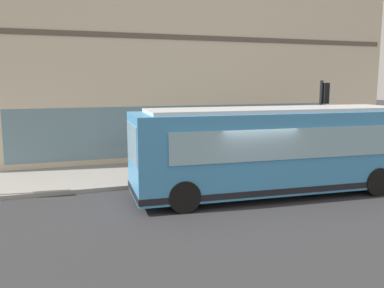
% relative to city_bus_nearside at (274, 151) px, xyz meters
% --- Properties ---
extents(ground, '(120.00, 120.00, 0.00)m').
position_rel_city_bus_nearside_xyz_m(ground, '(-0.35, 1.22, -1.55)').
color(ground, '#2D2D30').
extents(sidewalk_curb, '(4.26, 40.00, 0.15)m').
position_rel_city_bus_nearside_xyz_m(sidewalk_curb, '(4.38, 1.22, -1.48)').
color(sidewalk_curb, gray).
rests_on(sidewalk_curb, ground).
extents(building_corner, '(6.14, 23.37, 10.97)m').
position_rel_city_bus_nearside_xyz_m(building_corner, '(9.55, 1.22, 3.92)').
color(building_corner, beige).
rests_on(building_corner, ground).
extents(city_bus_nearside, '(3.09, 10.17, 3.07)m').
position_rel_city_bus_nearside_xyz_m(city_bus_nearside, '(0.00, 0.00, 0.00)').
color(city_bus_nearside, '#3F8CC6').
rests_on(city_bus_nearside, ground).
extents(traffic_light_near_corner, '(0.32, 0.49, 3.86)m').
position_rel_city_bus_nearside_xyz_m(traffic_light_near_corner, '(2.61, -3.89, 1.29)').
color(traffic_light_near_corner, black).
rests_on(traffic_light_near_corner, sidewalk_curb).
extents(fire_hydrant, '(0.35, 0.35, 0.74)m').
position_rel_city_bus_nearside_xyz_m(fire_hydrant, '(5.25, -4.74, -1.04)').
color(fire_hydrant, red).
rests_on(fire_hydrant, sidewalk_curb).
extents(pedestrian_walking_along_curb, '(0.32, 0.32, 1.65)m').
position_rel_city_bus_nearside_xyz_m(pedestrian_walking_along_curb, '(5.85, -5.76, -0.46)').
color(pedestrian_walking_along_curb, silver).
rests_on(pedestrian_walking_along_curb, sidewalk_curb).
extents(pedestrian_near_hydrant, '(0.32, 0.32, 1.75)m').
position_rel_city_bus_nearside_xyz_m(pedestrian_near_hydrant, '(5.54, -2.58, -0.39)').
color(pedestrian_near_hydrant, gold).
rests_on(pedestrian_near_hydrant, sidewalk_curb).
extents(pedestrian_by_light_pole, '(0.32, 0.32, 1.67)m').
position_rel_city_bus_nearside_xyz_m(pedestrian_by_light_pole, '(3.64, -0.53, -0.45)').
color(pedestrian_by_light_pole, '#B23338').
rests_on(pedestrian_by_light_pole, sidewalk_curb).
extents(newspaper_vending_box, '(0.44, 0.42, 0.90)m').
position_rel_city_bus_nearside_xyz_m(newspaper_vending_box, '(4.52, -3.31, -0.95)').
color(newspaper_vending_box, '#BF3F19').
rests_on(newspaper_vending_box, sidewalk_curb).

